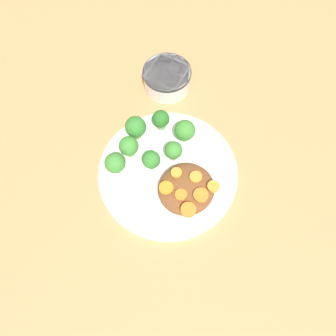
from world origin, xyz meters
name	(u,v)px	position (x,y,z in m)	size (l,w,h in m)	color
ground_plane	(168,174)	(0.00, 0.00, 0.00)	(4.00, 4.00, 0.00)	tan
plate	(168,172)	(0.00, 0.00, 0.01)	(0.27, 0.27, 0.02)	white
dip_bowl	(167,78)	(-0.17, 0.13, 0.03)	(0.11, 0.11, 0.05)	silver
stew_mound	(185,189)	(0.05, 0.00, 0.03)	(0.10, 0.11, 0.03)	brown
broccoli_floret_0	(185,131)	(-0.04, 0.07, 0.05)	(0.04, 0.04, 0.06)	#7FA85B
broccoli_floret_1	(173,151)	(-0.02, 0.03, 0.04)	(0.04, 0.04, 0.05)	#7FA85B
broccoli_floret_2	(115,163)	(-0.06, -0.08, 0.05)	(0.04, 0.04, 0.05)	#7FA85B
broccoli_floret_3	(151,160)	(-0.03, -0.02, 0.04)	(0.04, 0.04, 0.05)	#759E51
broccoli_floret_4	(137,126)	(-0.10, 0.00, 0.05)	(0.04, 0.04, 0.06)	#759E51
broccoli_floret_5	(161,120)	(-0.09, 0.05, 0.04)	(0.04, 0.04, 0.05)	#759E51
broccoli_floret_6	(129,146)	(-0.08, -0.03, 0.04)	(0.04, 0.04, 0.05)	#7FA85B
carrot_slice_0	(166,188)	(0.04, -0.03, 0.05)	(0.03, 0.03, 0.00)	orange
carrot_slice_1	(181,195)	(0.06, -0.02, 0.05)	(0.02, 0.02, 0.00)	orange
carrot_slice_2	(188,210)	(0.09, -0.03, 0.05)	(0.03, 0.03, 0.01)	orange
carrot_slice_3	(213,186)	(0.09, 0.04, 0.05)	(0.02, 0.02, 0.01)	orange
carrot_slice_4	(196,177)	(0.05, 0.02, 0.05)	(0.02, 0.02, 0.00)	orange
carrot_slice_5	(175,174)	(0.02, 0.00, 0.05)	(0.02, 0.02, 0.01)	orange
carrot_slice_6	(201,195)	(0.09, 0.01, 0.05)	(0.03, 0.03, 0.01)	orange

